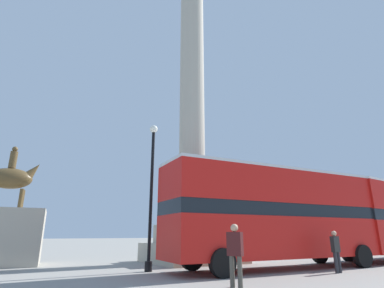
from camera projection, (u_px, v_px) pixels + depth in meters
name	position (u px, v px, depth m)	size (l,w,h in m)	color
ground_plane	(192.00, 262.00, 16.27)	(200.00, 200.00, 0.00)	gray
monument_column	(192.00, 106.00, 18.93)	(4.56, 4.56, 25.31)	#ADA593
bus_b	(277.00, 213.00, 13.74)	(10.92, 3.36, 4.34)	red
equestrian_statue	(1.00, 231.00, 14.66)	(4.08, 3.13, 5.93)	#ADA593
street_lamp	(151.00, 193.00, 13.10)	(0.36, 0.36, 6.35)	black
pedestrian_near_lamp	(235.00, 251.00, 8.78)	(0.36, 0.50, 1.76)	#4C473D
pedestrian_by_plinth	(336.00, 250.00, 12.00)	(0.44, 0.21, 1.60)	#28282D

